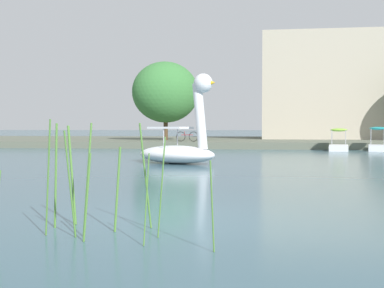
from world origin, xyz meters
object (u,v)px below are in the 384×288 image
object	(u,v)px
tree_broadleaf_right	(166,92)
bicycle_parked	(187,136)
swan_boat	(181,144)
pedal_boat_teal	(377,144)
pedal_boat_lime	(339,144)

from	to	relation	value
tree_broadleaf_right	bicycle_parked	distance (m)	5.96
swan_boat	tree_broadleaf_right	size ratio (longest dim) A/B	0.51
swan_boat	pedal_boat_teal	distance (m)	15.93
swan_boat	pedal_boat_teal	size ratio (longest dim) A/B	1.75
pedal_boat_teal	tree_broadleaf_right	distance (m)	16.77
tree_broadleaf_right	pedal_boat_teal	bearing A→B (deg)	-26.94
swan_boat	tree_broadleaf_right	world-z (taller)	tree_broadleaf_right
pedal_boat_teal	swan_boat	bearing A→B (deg)	-130.22
swan_boat	bicycle_parked	size ratio (longest dim) A/B	2.27
swan_boat	pedal_boat_lime	xyz separation A→B (m)	(7.96, 12.03, -0.39)
pedal_boat_lime	pedal_boat_teal	size ratio (longest dim) A/B	1.05
bicycle_parked	tree_broadleaf_right	bearing A→B (deg)	118.57
pedal_boat_teal	tree_broadleaf_right	bearing A→B (deg)	153.06
pedal_boat_teal	bicycle_parked	size ratio (longest dim) A/B	1.30
swan_boat	tree_broadleaf_right	distance (m)	20.31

